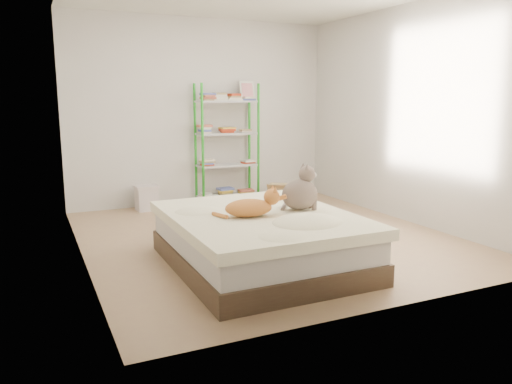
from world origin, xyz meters
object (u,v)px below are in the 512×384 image
white_bin (147,198)px  orange_cat (249,206)px  bed (260,240)px  cardboard_box (286,197)px  grey_cat (300,188)px  shelf_unit (227,143)px

white_bin → orange_cat: bearing=-84.3°
bed → cardboard_box: bed is taller
grey_cat → white_bin: (-0.81, 2.72, -0.51)m
bed → cardboard_box: (1.33, 1.98, -0.07)m
bed → white_bin: 2.75m
bed → orange_cat: bearing=-154.2°
bed → cardboard_box: bearing=55.9°
grey_cat → white_bin: size_ratio=1.20×
bed → grey_cat: bearing=-1.4°
grey_cat → shelf_unit: shelf_unit is taller
bed → grey_cat: size_ratio=4.65×
grey_cat → bed: bearing=95.2°
orange_cat → white_bin: bearing=106.2°
bed → grey_cat: 0.60m
cardboard_box → white_bin: (-1.75, 0.74, 0.00)m
bed → grey_cat: (0.40, -0.01, 0.45)m
shelf_unit → orange_cat: bearing=-108.1°
shelf_unit → cardboard_box: (0.55, -0.77, -0.69)m
grey_cat → shelf_unit: size_ratio=0.23×
orange_cat → cardboard_box: (1.47, 2.05, -0.41)m
orange_cat → shelf_unit: size_ratio=0.28×
orange_cat → cardboard_box: 2.56m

